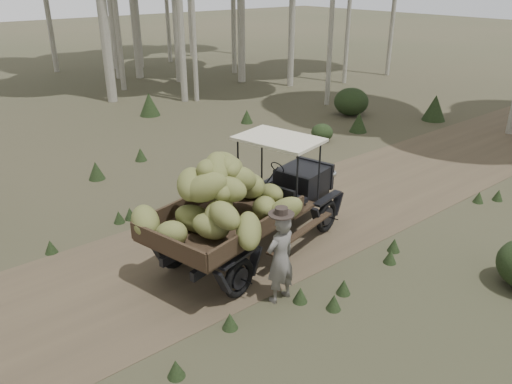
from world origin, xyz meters
The scene contains 5 objects.
ground centered at (0.00, 0.00, 0.00)m, with size 120.00×120.00×0.00m, color #473D2B.
dirt_track centered at (0.00, 0.00, 0.00)m, with size 70.00×4.00×0.01m, color brown.
banana_truck centered at (-1.06, -0.66, 1.46)m, with size 5.27×3.07×2.54m.
farmer centered at (-1.27, -2.16, 0.87)m, with size 0.64×0.47×1.84m.
undergrowth centered at (0.89, -2.17, 0.53)m, with size 23.59×23.21×1.31m.
Camera 1 is at (-6.35, -7.70, 5.44)m, focal length 35.00 mm.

